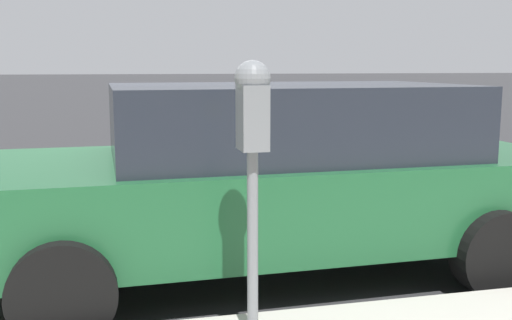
% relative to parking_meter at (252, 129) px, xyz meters
% --- Properties ---
extents(ground_plane, '(220.00, 220.00, 0.00)m').
position_rel_parking_meter_xyz_m(ground_plane, '(2.50, 0.09, -1.32)').
color(ground_plane, '#333335').
extents(parking_meter, '(0.21, 0.19, 1.51)m').
position_rel_parking_meter_xyz_m(parking_meter, '(0.00, 0.00, 0.00)').
color(parking_meter, gray).
rests_on(parking_meter, sidewalk).
extents(car_green, '(2.09, 4.80, 1.50)m').
position_rel_parking_meter_xyz_m(car_green, '(1.42, -0.48, -0.53)').
color(car_green, '#1E5B33').
rests_on(car_green, ground_plane).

